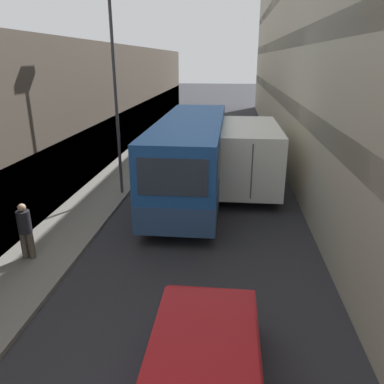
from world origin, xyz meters
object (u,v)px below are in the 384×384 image
Objects in this scene: pedestrian at (25,229)px; street_lamp at (113,60)px; box_truck at (248,151)px; bus at (191,156)px; panel_van at (192,124)px; car_hatchback at (203,376)px.

pedestrian is 0.21× the size of street_lamp.
box_truck is 0.99× the size of street_lamp.
bus is 11.41m from panel_van.
car_hatchback is 12.04m from box_truck.
bus reaches higher than car_hatchback.
box_truck is 1.61× the size of panel_van.
panel_van is at bearing 95.83° from bus.
bus reaches higher than box_truck.
street_lamp reaches higher than bus.
pedestrian is at bearing -100.67° from street_lamp.
street_lamp is (-5.21, -2.14, 3.82)m from box_truck.
street_lamp reaches higher than box_truck.
street_lamp is (-1.69, -11.76, 4.24)m from panel_van.
box_truck is at bearing -69.92° from panel_van.
box_truck reaches higher than pedestrian.
box_truck is 10.25m from panel_van.
panel_van is 0.62× the size of street_lamp.
box_truck is 9.96m from pedestrian.
bus is at bearing 8.39° from street_lamp.
car_hatchback is 11.60m from street_lamp.
panel_van is (-1.16, 11.34, -0.56)m from bus.
pedestrian is at bearing -98.99° from panel_van.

